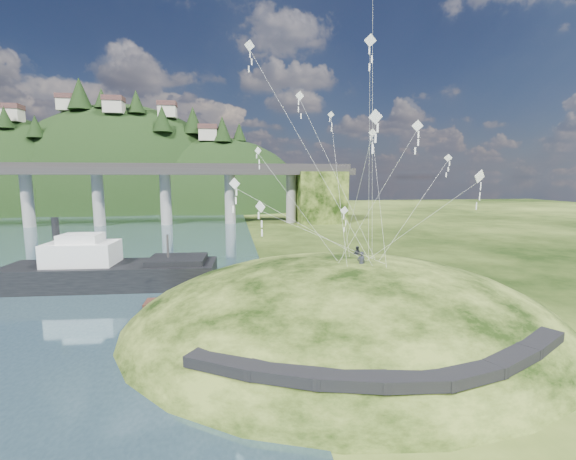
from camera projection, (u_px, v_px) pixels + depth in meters
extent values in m
plane|color=black|center=(247.00, 336.00, 28.44)|extent=(320.00, 320.00, 0.00)
ellipsoid|color=black|center=(343.00, 337.00, 31.79)|extent=(36.00, 32.00, 13.00)
cube|color=black|center=(224.00, 362.00, 20.11)|extent=(4.32, 3.62, 0.71)
cube|color=black|center=(285.00, 373.00, 18.93)|extent=(4.10, 2.97, 0.61)
cube|color=black|center=(350.00, 378.00, 18.39)|extent=(3.85, 2.37, 0.62)
cube|color=black|center=(414.00, 379.00, 18.40)|extent=(3.62, 1.83, 0.66)
cube|color=black|center=(469.00, 372.00, 19.04)|extent=(3.82, 2.27, 0.68)
cube|color=black|center=(510.00, 357.00, 20.40)|extent=(4.11, 2.97, 0.71)
cube|color=black|center=(537.00, 341.00, 22.36)|extent=(4.26, 3.43, 0.66)
cube|color=#2D2B2B|center=(13.00, 171.00, 87.84)|extent=(160.00, 9.00, 1.60)
cube|color=#2D2B2B|center=(12.00, 165.00, 87.65)|extent=(160.00, 0.40, 1.20)
cube|color=#2D2B2B|center=(22.00, 165.00, 91.86)|extent=(160.00, 0.40, 1.20)
cylinder|color=gray|center=(27.00, 199.00, 89.10)|extent=(2.60, 2.60, 13.00)
cylinder|color=gray|center=(98.00, 199.00, 91.39)|extent=(2.60, 2.60, 13.00)
cylinder|color=gray|center=(166.00, 198.00, 93.68)|extent=(2.60, 2.60, 13.00)
cylinder|color=gray|center=(230.00, 198.00, 95.98)|extent=(2.60, 2.60, 13.00)
cylinder|color=gray|center=(291.00, 197.00, 98.27)|extent=(2.60, 2.60, 13.00)
cube|color=black|center=(320.00, 197.00, 99.38)|extent=(12.00, 11.00, 13.00)
ellipsoid|color=black|center=(10.00, 233.00, 135.54)|extent=(84.00, 60.00, 80.00)
ellipsoid|color=black|center=(127.00, 224.00, 146.77)|extent=(96.00, 68.00, 88.00)
ellipsoid|color=black|center=(220.00, 235.00, 144.65)|extent=(76.00, 56.00, 72.00)
cone|color=black|center=(4.00, 117.00, 118.94)|extent=(5.08, 5.08, 6.69)
cone|color=black|center=(35.00, 126.00, 119.75)|extent=(5.29, 5.29, 6.96)
cone|color=black|center=(80.00, 94.00, 128.00)|extent=(8.01, 8.01, 10.54)
cone|color=black|center=(102.00, 98.00, 128.67)|extent=(4.97, 4.97, 6.54)
cone|color=black|center=(136.00, 102.00, 128.55)|extent=(5.83, 5.83, 7.67)
cone|color=black|center=(162.00, 119.00, 125.85)|extent=(6.47, 6.47, 8.51)
cone|color=black|center=(193.00, 120.00, 133.89)|extent=(7.13, 7.13, 9.38)
cone|color=black|center=(222.00, 129.00, 130.98)|extent=(6.56, 6.56, 8.63)
cone|color=black|center=(239.00, 132.00, 137.36)|extent=(4.88, 4.88, 6.42)
cube|color=beige|center=(11.00, 115.00, 123.53)|extent=(6.00, 5.00, 4.00)
cube|color=#543330|center=(11.00, 107.00, 123.16)|extent=(6.40, 5.40, 1.60)
cube|color=beige|center=(68.00, 105.00, 130.99)|extent=(6.00, 5.00, 4.00)
cube|color=#543330|center=(67.00, 97.00, 130.62)|extent=(6.40, 5.40, 1.60)
cube|color=beige|center=(114.00, 107.00, 125.90)|extent=(6.00, 5.00, 4.00)
cube|color=#543330|center=(113.00, 99.00, 125.53)|extent=(6.40, 5.40, 1.60)
cube|color=beige|center=(167.00, 112.00, 134.16)|extent=(6.00, 5.00, 4.00)
cube|color=#543330|center=(167.00, 104.00, 133.79)|extent=(6.40, 5.40, 1.60)
cube|color=beige|center=(208.00, 135.00, 131.48)|extent=(6.00, 5.00, 4.00)
cube|color=#543330|center=(208.00, 127.00, 131.11)|extent=(6.40, 5.40, 1.60)
cube|color=black|center=(113.00, 275.00, 40.88)|extent=(21.79, 7.08, 2.54)
cube|color=white|center=(82.00, 255.00, 40.30)|extent=(7.07, 4.68, 2.74)
cube|color=white|center=(81.00, 240.00, 40.08)|extent=(4.07, 3.15, 1.17)
cube|color=black|center=(178.00, 260.00, 41.29)|extent=(6.13, 5.21, 0.59)
cylinder|color=black|center=(56.00, 229.00, 39.69)|extent=(0.68, 0.68, 2.34)
cylinder|color=#2D2B2B|center=(168.00, 248.00, 41.03)|extent=(0.23, 0.23, 2.93)
cube|color=#3C2018|center=(220.00, 300.00, 35.42)|extent=(13.19, 2.11, 0.33)
cylinder|color=#3C2018|center=(156.00, 305.00, 34.63)|extent=(0.28, 0.28, 0.94)
cylinder|color=#3C2018|center=(188.00, 304.00, 35.04)|extent=(0.28, 0.28, 0.94)
cylinder|color=#3C2018|center=(220.00, 302.00, 35.45)|extent=(0.28, 0.28, 0.94)
cylinder|color=#3C2018|center=(250.00, 301.00, 35.86)|extent=(0.28, 0.28, 0.94)
cylinder|color=#3C2018|center=(280.00, 299.00, 36.27)|extent=(0.28, 0.28, 0.94)
imported|color=#252731|center=(361.00, 251.00, 29.85)|extent=(0.74, 0.54, 1.87)
imported|color=#252731|center=(357.00, 246.00, 33.87)|extent=(0.94, 0.90, 1.53)
cube|color=white|center=(235.00, 184.00, 28.36)|extent=(0.81, 0.45, 0.88)
cube|color=white|center=(235.00, 192.00, 28.44)|extent=(0.12, 0.06, 0.51)
cube|color=white|center=(235.00, 201.00, 28.53)|extent=(0.12, 0.06, 0.51)
cube|color=white|center=(235.00, 209.00, 28.61)|extent=(0.12, 0.06, 0.51)
cube|color=white|center=(331.00, 115.00, 37.59)|extent=(0.67, 0.24, 0.65)
cube|color=white|center=(331.00, 120.00, 37.65)|extent=(0.09, 0.03, 0.39)
cube|color=white|center=(331.00, 125.00, 37.72)|extent=(0.09, 0.03, 0.39)
cube|color=white|center=(331.00, 130.00, 37.78)|extent=(0.09, 0.03, 0.39)
cube|color=white|center=(448.00, 158.00, 33.17)|extent=(0.62, 0.35, 0.67)
cube|color=white|center=(448.00, 164.00, 33.24)|extent=(0.09, 0.03, 0.40)
cube|color=white|center=(448.00, 169.00, 33.30)|extent=(0.09, 0.03, 0.40)
cube|color=white|center=(447.00, 175.00, 33.37)|extent=(0.09, 0.03, 0.40)
cube|color=white|center=(300.00, 96.00, 30.49)|extent=(0.72, 0.18, 0.72)
cube|color=white|center=(300.00, 102.00, 30.56)|extent=(0.09, 0.05, 0.42)
cube|color=white|center=(300.00, 109.00, 30.63)|extent=(0.09, 0.05, 0.42)
cube|color=white|center=(300.00, 116.00, 30.70)|extent=(0.09, 0.05, 0.42)
cube|color=white|center=(260.00, 207.00, 27.53)|extent=(0.67, 0.66, 0.88)
cube|color=white|center=(260.00, 216.00, 27.62)|extent=(0.11, 0.08, 0.52)
cube|color=white|center=(260.00, 224.00, 27.70)|extent=(0.11, 0.08, 0.52)
cube|color=white|center=(261.00, 233.00, 27.79)|extent=(0.11, 0.08, 0.52)
cube|color=white|center=(370.00, 40.00, 23.48)|extent=(0.75, 0.29, 0.73)
cube|color=white|center=(370.00, 50.00, 23.55)|extent=(0.10, 0.03, 0.44)
cube|color=white|center=(370.00, 59.00, 23.63)|extent=(0.10, 0.03, 0.44)
cube|color=white|center=(369.00, 68.00, 23.70)|extent=(0.10, 0.03, 0.44)
cube|color=white|center=(373.00, 133.00, 36.36)|extent=(0.73, 0.26, 0.74)
cube|color=white|center=(372.00, 138.00, 36.44)|extent=(0.10, 0.02, 0.44)
cube|color=white|center=(372.00, 144.00, 36.51)|extent=(0.10, 0.02, 0.44)
cube|color=white|center=(372.00, 150.00, 36.58)|extent=(0.10, 0.02, 0.44)
cube|color=white|center=(480.00, 176.00, 24.48)|extent=(0.86, 0.30, 0.86)
cube|color=white|center=(479.00, 186.00, 24.57)|extent=(0.11, 0.08, 0.51)
cube|color=white|center=(478.00, 196.00, 24.65)|extent=(0.11, 0.08, 0.51)
cube|color=white|center=(478.00, 206.00, 24.74)|extent=(0.11, 0.08, 0.51)
cube|color=white|center=(249.00, 46.00, 26.53)|extent=(0.73, 0.27, 0.74)
cube|color=white|center=(250.00, 54.00, 26.60)|extent=(0.09, 0.07, 0.44)
cube|color=white|center=(250.00, 62.00, 26.67)|extent=(0.09, 0.07, 0.44)
cube|color=white|center=(250.00, 70.00, 26.75)|extent=(0.09, 0.07, 0.44)
cube|color=white|center=(375.00, 117.00, 21.93)|extent=(0.62, 0.66, 0.83)
cube|color=white|center=(375.00, 128.00, 22.02)|extent=(0.11, 0.07, 0.50)
cube|color=white|center=(375.00, 139.00, 22.10)|extent=(0.11, 0.07, 0.50)
cube|color=white|center=(374.00, 149.00, 22.18)|extent=(0.11, 0.07, 0.50)
cube|color=white|center=(344.00, 211.00, 29.77)|extent=(0.68, 0.18, 0.68)
cube|color=white|center=(344.00, 217.00, 29.84)|extent=(0.09, 0.05, 0.40)
cube|color=white|center=(344.00, 223.00, 29.90)|extent=(0.09, 0.05, 0.40)
cube|color=white|center=(344.00, 229.00, 29.97)|extent=(0.09, 0.05, 0.40)
cube|color=white|center=(258.00, 151.00, 33.65)|extent=(0.56, 0.43, 0.67)
cube|color=white|center=(258.00, 156.00, 33.72)|extent=(0.09, 0.05, 0.39)
cube|color=white|center=(258.00, 162.00, 33.78)|extent=(0.09, 0.05, 0.39)
cube|color=white|center=(258.00, 167.00, 33.85)|extent=(0.09, 0.05, 0.39)
cube|color=white|center=(417.00, 126.00, 25.43)|extent=(0.76, 0.20, 0.76)
cube|color=white|center=(417.00, 134.00, 25.50)|extent=(0.10, 0.02, 0.44)
cube|color=white|center=(417.00, 143.00, 25.58)|extent=(0.10, 0.02, 0.44)
cube|color=white|center=(416.00, 151.00, 25.65)|extent=(0.10, 0.02, 0.44)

